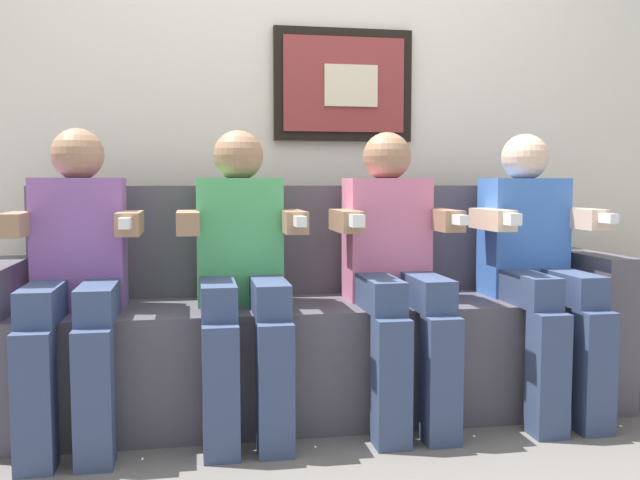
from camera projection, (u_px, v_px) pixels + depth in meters
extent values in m
plane|color=#66605B|center=(327.00, 437.00, 2.51)|extent=(6.34, 6.34, 0.00)
cube|color=silver|center=(296.00, 96.00, 3.16)|extent=(4.88, 0.05, 2.60)
cube|color=black|center=(343.00, 85.00, 3.15)|extent=(0.63, 0.03, 0.50)
cube|color=maroon|center=(344.00, 85.00, 3.14)|extent=(0.55, 0.02, 0.42)
cube|color=beige|center=(351.00, 86.00, 3.13)|extent=(0.24, 0.02, 0.18)
cube|color=#514C56|center=(314.00, 356.00, 2.78)|extent=(2.20, 0.58, 0.45)
cube|color=#514C56|center=(305.00, 239.00, 2.96)|extent=(2.20, 0.14, 0.45)
cube|color=#514C56|center=(0.00, 348.00, 2.57)|extent=(0.14, 0.58, 0.62)
cube|color=#514C56|center=(584.00, 324.00, 2.98)|extent=(0.14, 0.58, 0.62)
cube|color=#8C59A5|center=(80.00, 243.00, 2.58)|extent=(0.32, 0.20, 0.48)
sphere|color=#9E7556|center=(78.00, 154.00, 2.55)|extent=(0.19, 0.19, 0.19)
cube|color=#38476B|center=(45.00, 302.00, 2.38)|extent=(0.12, 0.40, 0.12)
cube|color=#38476B|center=(100.00, 300.00, 2.41)|extent=(0.12, 0.40, 0.12)
cube|color=#38476B|center=(34.00, 402.00, 2.21)|extent=(0.12, 0.12, 0.45)
cube|color=#38476B|center=(94.00, 398.00, 2.24)|extent=(0.12, 0.12, 0.45)
cube|color=#9E7556|center=(17.00, 224.00, 2.42)|extent=(0.08, 0.28, 0.08)
cube|color=#9E7556|center=(130.00, 223.00, 2.49)|extent=(0.08, 0.28, 0.08)
cube|color=white|center=(126.00, 223.00, 2.33)|extent=(0.04, 0.13, 0.04)
cube|color=#4CB266|center=(239.00, 241.00, 2.68)|extent=(0.32, 0.20, 0.48)
sphere|color=#9E7556|center=(238.00, 155.00, 2.65)|extent=(0.19, 0.19, 0.19)
cube|color=#38476B|center=(218.00, 297.00, 2.48)|extent=(0.12, 0.40, 0.12)
cube|color=#38476B|center=(268.00, 295.00, 2.51)|extent=(0.12, 0.40, 0.12)
cube|color=#38476B|center=(221.00, 392.00, 2.31)|extent=(0.12, 0.12, 0.45)
cube|color=#38476B|center=(275.00, 389.00, 2.34)|extent=(0.12, 0.12, 0.45)
cube|color=#9E7556|center=(188.00, 222.00, 2.52)|extent=(0.08, 0.28, 0.08)
cube|color=#9E7556|center=(293.00, 221.00, 2.59)|extent=(0.08, 0.28, 0.08)
cube|color=white|center=(299.00, 221.00, 2.43)|extent=(0.04, 0.13, 0.04)
cube|color=pink|center=(386.00, 239.00, 2.78)|extent=(0.32, 0.20, 0.48)
sphere|color=#9E7556|center=(387.00, 156.00, 2.76)|extent=(0.19, 0.19, 0.19)
cube|color=#38476B|center=(377.00, 292.00, 2.59)|extent=(0.12, 0.40, 0.12)
cube|color=#38476B|center=(424.00, 291.00, 2.62)|extent=(0.12, 0.40, 0.12)
cube|color=#38476B|center=(391.00, 383.00, 2.41)|extent=(0.12, 0.12, 0.45)
cube|color=#38476B|center=(441.00, 380.00, 2.45)|extent=(0.12, 0.12, 0.45)
cube|color=#9E7556|center=(346.00, 221.00, 2.62)|extent=(0.08, 0.28, 0.08)
cube|color=#9E7556|center=(443.00, 220.00, 2.69)|extent=(0.08, 0.28, 0.08)
cube|color=white|center=(458.00, 219.00, 2.53)|extent=(0.04, 0.13, 0.04)
cube|color=white|center=(356.00, 220.00, 2.47)|extent=(0.04, 0.10, 0.04)
cube|color=#3F72CC|center=(523.00, 237.00, 2.89)|extent=(0.32, 0.20, 0.48)
sphere|color=beige|center=(525.00, 157.00, 2.86)|extent=(0.19, 0.19, 0.19)
cube|color=#38476B|center=(524.00, 288.00, 2.69)|extent=(0.12, 0.40, 0.12)
cube|color=#38476B|center=(567.00, 286.00, 2.72)|extent=(0.12, 0.40, 0.12)
cube|color=#38476B|center=(548.00, 374.00, 2.52)|extent=(0.12, 0.12, 0.45)
cube|color=#38476B|center=(594.00, 372.00, 2.55)|extent=(0.12, 0.12, 0.45)
cube|color=beige|center=(492.00, 219.00, 2.73)|extent=(0.08, 0.28, 0.08)
cube|color=beige|center=(582.00, 218.00, 2.80)|extent=(0.08, 0.28, 0.08)
cube|color=white|center=(605.00, 218.00, 2.64)|extent=(0.04, 0.13, 0.04)
cube|color=white|center=(511.00, 219.00, 2.57)|extent=(0.04, 0.10, 0.04)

